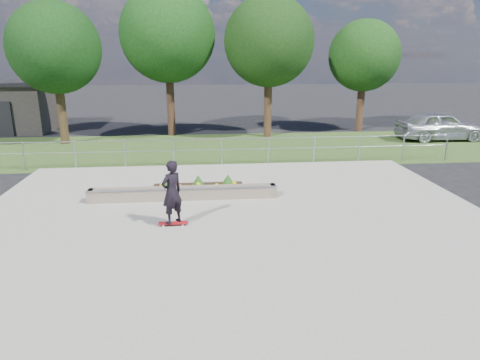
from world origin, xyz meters
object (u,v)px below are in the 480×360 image
at_px(grind_ledge, 184,193).
at_px(skateboarder, 172,192).
at_px(parked_car, 440,126).
at_px(planter_bed, 198,189).

xyz_separation_m(grind_ledge, skateboarder, (-0.22, -2.20, 0.74)).
relative_size(grind_ledge, parked_car, 1.29).
xyz_separation_m(skateboarder, parked_car, (13.96, 11.20, -0.21)).
xyz_separation_m(grind_ledge, parked_car, (13.74, 8.99, 0.53)).
height_order(grind_ledge, parked_car, parked_car).
bearing_deg(parked_car, planter_bed, 123.24).
distance_m(planter_bed, skateboarder, 2.86).
bearing_deg(planter_bed, parked_car, 32.76).
xyz_separation_m(planter_bed, parked_car, (13.26, 8.53, 0.55)).
bearing_deg(parked_car, grind_ledge, 123.70).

